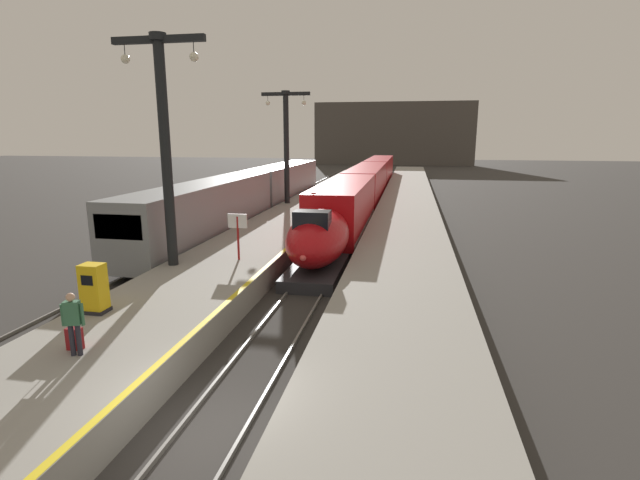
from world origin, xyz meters
name	(u,v)px	position (x,y,z in m)	size (l,w,h in m)	color
ground_plane	(211,433)	(0.00, 0.00, 0.00)	(260.00, 260.00, 0.00)	#33302D
platform_left	(295,219)	(-4.05, 24.75, 0.53)	(4.80, 110.00, 1.05)	gray
platform_right	(406,223)	(4.05, 24.75, 0.53)	(4.80, 110.00, 1.05)	gray
platform_left_safety_stripe	(326,213)	(-1.77, 24.75, 1.05)	(0.20, 107.80, 0.01)	yellow
rail_main_left	(344,221)	(-0.75, 27.50, 0.06)	(0.08, 110.00, 0.12)	slate
rail_main_right	(363,221)	(0.75, 27.50, 0.06)	(0.08, 110.00, 0.12)	slate
rail_secondary_left	(246,217)	(-8.85, 27.50, 0.06)	(0.08, 110.00, 0.12)	slate
rail_secondary_right	(264,218)	(-7.35, 27.50, 0.06)	(0.08, 110.00, 0.12)	slate
highspeed_train_main	(366,184)	(0.00, 37.18, 1.96)	(2.92, 56.84, 3.60)	#B20F14
regional_train_adjacent	(254,193)	(-8.10, 27.27, 2.13)	(2.85, 36.60, 3.80)	gray
station_column_mid	(164,132)	(-5.90, 9.65, 6.77)	(4.00, 0.68, 9.55)	black
station_column_far	(286,137)	(-5.90, 29.46, 6.52)	(4.00, 0.68, 9.08)	black
passenger_near_edge	(73,319)	(-4.08, 1.02, 2.04)	(0.55, 0.31, 1.69)	#23232D
rolling_suitcase	(75,339)	(-4.35, 1.32, 1.35)	(0.40, 0.22, 0.98)	maroon
ticket_machine_yellow	(94,290)	(-5.55, 3.85, 1.79)	(0.76, 0.62, 1.60)	yellow
departure_info_board	(238,227)	(-3.36, 10.99, 2.56)	(0.90, 0.10, 2.12)	maroon
terminus_back_wall	(393,134)	(0.00, 102.00, 7.00)	(36.00, 2.00, 14.00)	#4C4742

